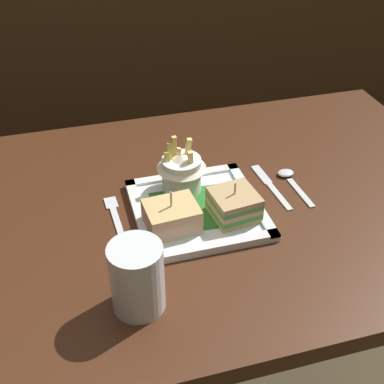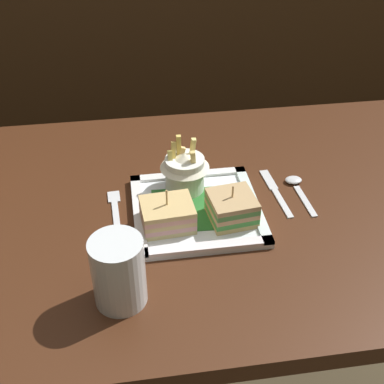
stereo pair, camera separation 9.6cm
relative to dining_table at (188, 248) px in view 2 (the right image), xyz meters
The scene contains 9 objects.
dining_table is the anchor object (origin of this frame).
square_plate 0.13m from the dining_table, 65.16° to the right, with size 0.24×0.24×0.02m.
sandwich_half_left 0.17m from the dining_table, 124.67° to the right, with size 0.10×0.08×0.08m.
sandwich_half_right 0.18m from the dining_table, 42.80° to the right, with size 0.09×0.09×0.08m.
fries_cup 0.18m from the dining_table, 91.85° to the left, with size 0.10×0.10×0.11m.
water_glass 0.31m from the dining_table, 121.48° to the right, with size 0.08×0.08×0.12m.
fork 0.19m from the dining_table, behind, with size 0.03×0.14×0.00m.
knife 0.22m from the dining_table, ahead, with size 0.03×0.16×0.00m.
spoon 0.26m from the dining_table, ahead, with size 0.03×0.13×0.01m.
Camera 2 is at (-0.11, -0.78, 1.34)m, focal length 47.16 mm.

